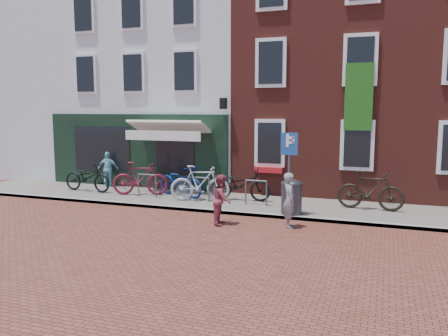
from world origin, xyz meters
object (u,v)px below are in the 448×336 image
(bicycle_2, at_px, (181,181))
(bicycle_0, at_px, (87,177))
(cafe_person, at_px, (108,169))
(litter_bin, at_px, (292,195))
(bicycle_3, at_px, (200,183))
(bicycle_1, at_px, (140,178))
(parking_sign, at_px, (289,159))
(woman, at_px, (290,200))
(bicycle_5, at_px, (370,190))
(boy, at_px, (222,199))
(bicycle_4, at_px, (241,184))

(bicycle_2, bearing_deg, bicycle_0, 115.05)
(cafe_person, xyz_separation_m, bicycle_0, (-0.13, -1.17, -0.16))
(litter_bin, distance_m, bicycle_3, 3.46)
(bicycle_1, bearing_deg, bicycle_2, -96.98)
(bicycle_2, bearing_deg, cafe_person, 96.86)
(parking_sign, relative_size, bicycle_3, 1.20)
(woman, bearing_deg, cafe_person, 46.24)
(bicycle_2, bearing_deg, bicycle_5, -69.90)
(bicycle_0, height_order, bicycle_3, bicycle_3)
(cafe_person, relative_size, bicycle_3, 0.70)
(parking_sign, bearing_deg, cafe_person, 163.20)
(parking_sign, relative_size, cafe_person, 1.73)
(bicycle_2, bearing_deg, boy, -117.33)
(litter_bin, height_order, parking_sign, parking_sign)
(bicycle_0, bearing_deg, bicycle_5, -83.59)
(bicycle_2, distance_m, bicycle_3, 1.09)
(woman, distance_m, bicycle_0, 8.52)
(bicycle_3, bearing_deg, bicycle_1, 66.41)
(bicycle_1, bearing_deg, parking_sign, -119.95)
(parking_sign, height_order, bicycle_0, parking_sign)
(cafe_person, distance_m, bicycle_3, 4.78)
(litter_bin, xyz_separation_m, parking_sign, (-0.08, -0.06, 1.07))
(woman, height_order, cafe_person, woman)
(bicycle_3, bearing_deg, bicycle_4, -85.64)
(parking_sign, bearing_deg, bicycle_5, 33.31)
(parking_sign, height_order, bicycle_2, parking_sign)
(bicycle_4, bearing_deg, bicycle_0, 89.06)
(litter_bin, xyz_separation_m, bicycle_2, (-4.29, 1.44, -0.04))
(bicycle_0, relative_size, bicycle_4, 1.00)
(woman, bearing_deg, bicycle_3, 38.66)
(parking_sign, distance_m, bicycle_2, 4.61)
(woman, xyz_separation_m, bicycle_2, (-4.47, 2.59, -0.11))
(bicycle_5, bearing_deg, woman, 147.39)
(parking_sign, bearing_deg, bicycle_0, 171.51)
(litter_bin, distance_m, woman, 1.16)
(parking_sign, distance_m, bicycle_1, 5.91)
(litter_bin, relative_size, cafe_person, 0.80)
(parking_sign, height_order, bicycle_4, parking_sign)
(bicycle_4, bearing_deg, bicycle_2, 86.49)
(bicycle_0, xyz_separation_m, bicycle_3, (4.71, -0.19, 0.06))
(litter_bin, distance_m, bicycle_5, 2.60)
(woman, bearing_deg, parking_sign, -7.34)
(boy, bearing_deg, woman, -89.21)
(litter_bin, height_order, bicycle_2, litter_bin)
(litter_bin, bearing_deg, boy, -139.45)
(bicycle_1, bearing_deg, bicycle_5, -105.96)
(cafe_person, bearing_deg, bicycle_1, 131.48)
(woman, bearing_deg, bicycle_2, 39.27)
(litter_bin, height_order, boy, boy)
(boy, xyz_separation_m, bicycle_3, (-1.66, 2.36, 0.00))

